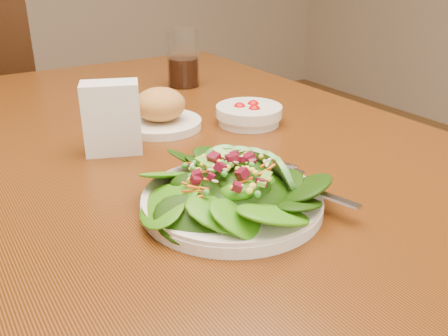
# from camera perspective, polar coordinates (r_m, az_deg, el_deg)

# --- Properties ---
(dining_table) EXTENTS (0.90, 1.40, 0.75)m
(dining_table) POSITION_cam_1_polar(r_m,az_deg,el_deg) (0.97, -4.59, -2.16)
(dining_table) COLOR #663010
(dining_table) RESTS_ON ground_plane
(salad_plate) EXTENTS (0.25, 0.25, 0.07)m
(salad_plate) POSITION_cam_1_polar(r_m,az_deg,el_deg) (0.68, 1.55, -2.48)
(salad_plate) COLOR white
(salad_plate) RESTS_ON dining_table
(bread_plate) EXTENTS (0.16, 0.16, 0.08)m
(bread_plate) POSITION_cam_1_polar(r_m,az_deg,el_deg) (0.98, -7.28, 6.38)
(bread_plate) COLOR white
(bread_plate) RESTS_ON dining_table
(tomato_bowl) EXTENTS (0.13, 0.13, 0.04)m
(tomato_bowl) POSITION_cam_1_polar(r_m,az_deg,el_deg) (1.00, 2.87, 6.15)
(tomato_bowl) COLOR white
(tomato_bowl) RESTS_ON dining_table
(drinking_glass) EXTENTS (0.08, 0.08, 0.14)m
(drinking_glass) POSITION_cam_1_polar(r_m,az_deg,el_deg) (1.28, -4.69, 11.97)
(drinking_glass) COLOR silver
(drinking_glass) RESTS_ON dining_table
(napkin_holder) EXTENTS (0.11, 0.08, 0.12)m
(napkin_holder) POSITION_cam_1_polar(r_m,az_deg,el_deg) (0.87, -12.71, 5.81)
(napkin_holder) COLOR white
(napkin_holder) RESTS_ON dining_table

